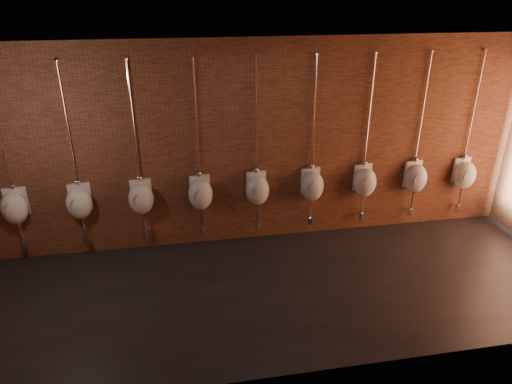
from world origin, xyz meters
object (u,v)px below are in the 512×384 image
Objects in this scene: urinal_1 at (79,202)px; urinal_2 at (141,198)px; urinal_8 at (464,174)px; urinal_3 at (200,193)px; urinal_0 at (15,207)px; urinal_5 at (312,185)px; urinal_6 at (365,181)px; urinal_4 at (257,189)px; urinal_7 at (415,178)px.

urinal_1 is 1.00× the size of urinal_2.
urinal_8 is at bearing 0.00° from urinal_2.
urinal_0 is at bearing 180.00° from urinal_3.
urinal_8 is at bearing 0.00° from urinal_5.
urinal_1 is at bearing 180.00° from urinal_6.
urinal_7 is at bearing 0.00° from urinal_4.
urinal_1 is 1.00× the size of urinal_4.
urinal_3 is 1.00× the size of urinal_6.
urinal_6 is at bearing 0.00° from urinal_3.
urinal_6 and urinal_8 have the same top height.
urinal_4 is (1.78, 0.00, 0.00)m from urinal_2.
urinal_3 is (1.78, 0.00, 0.00)m from urinal_1.
urinal_8 is at bearing 0.00° from urinal_1.
urinal_7 is 1.00× the size of urinal_8.
urinal_4 is at bearing 0.00° from urinal_0.
urinal_0 is 1.00× the size of urinal_4.
urinal_6 is (2.68, 0.00, 0.00)m from urinal_3.
urinal_1 is (0.89, 0.00, 0.00)m from urinal_0.
urinal_0 is 1.00× the size of urinal_8.
urinal_7 is at bearing 0.00° from urinal_3.
urinal_4 is at bearing 0.00° from urinal_2.
urinal_5 is (2.68, 0.00, 0.00)m from urinal_2.
urinal_1 is at bearing 180.00° from urinal_8.
urinal_5 is (1.78, 0.00, 0.00)m from urinal_3.
urinal_6 and urinal_7 have the same top height.
urinal_5 is 0.89m from urinal_6.
urinal_5 is 1.00× the size of urinal_6.
urinal_0 is 5.35m from urinal_6.
urinal_3 is 1.00× the size of urinal_7.
urinal_5 is 2.68m from urinal_8.
urinal_5 is at bearing 180.00° from urinal_8.
urinal_4 and urinal_7 have the same top height.
urinal_1 is at bearing 180.00° from urinal_3.
urinal_0 and urinal_7 have the same top height.
urinal_2 is 1.00× the size of urinal_4.
urinal_1 is 6.24m from urinal_8.
urinal_5 is at bearing 0.00° from urinal_0.
urinal_3 is at bearing 0.00° from urinal_0.
urinal_5 is at bearing 0.00° from urinal_1.
urinal_3 is 1.00× the size of urinal_5.
urinal_1 is 1.00× the size of urinal_5.
urinal_1 is at bearing 180.00° from urinal_5.
urinal_3 is (2.68, 0.00, 0.00)m from urinal_0.
urinal_4 is at bearing 180.00° from urinal_8.
urinal_3 and urinal_6 have the same top height.
urinal_7 is (0.89, 0.00, 0.00)m from urinal_6.
urinal_8 is (1.78, 0.00, 0.00)m from urinal_6.
urinal_0 is 1.78m from urinal_2.
urinal_6 is at bearing 180.00° from urinal_7.
urinal_2 is at bearing 180.00° from urinal_3.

